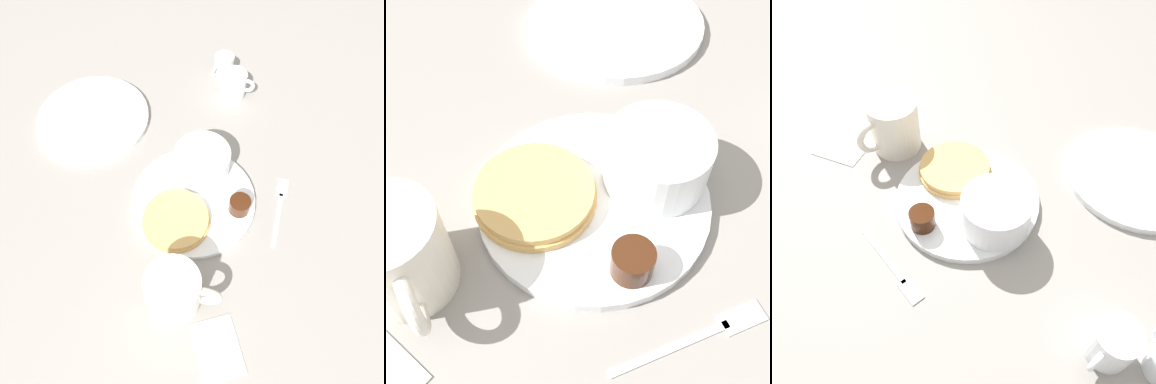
# 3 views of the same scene
# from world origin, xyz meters

# --- Properties ---
(ground_plane) EXTENTS (4.00, 4.00, 0.00)m
(ground_plane) POSITION_xyz_m (0.00, 0.00, 0.00)
(ground_plane) COLOR gray
(plate) EXTENTS (0.23, 0.23, 0.01)m
(plate) POSITION_xyz_m (0.00, 0.00, 0.01)
(plate) COLOR white
(plate) RESTS_ON ground_plane
(pancake_stack) EXTENTS (0.12, 0.12, 0.02)m
(pancake_stack) POSITION_xyz_m (-0.05, 0.03, 0.02)
(pancake_stack) COLOR tan
(pancake_stack) RESTS_ON plate
(bowl) EXTENTS (0.10, 0.10, 0.06)m
(bowl) POSITION_xyz_m (0.06, -0.02, 0.04)
(bowl) COLOR white
(bowl) RESTS_ON plate
(syrup_cup) EXTENTS (0.04, 0.04, 0.03)m
(syrup_cup) POSITION_xyz_m (-0.02, -0.08, 0.03)
(syrup_cup) COLOR #38190A
(syrup_cup) RESTS_ON plate
(butter_ramekin) EXTENTS (0.05, 0.05, 0.04)m
(butter_ramekin) POSITION_xyz_m (0.07, -0.03, 0.03)
(butter_ramekin) COLOR white
(butter_ramekin) RESTS_ON plate
(coffee_mug) EXTENTS (0.09, 0.12, 0.09)m
(coffee_mug) POSITION_xyz_m (-0.18, 0.03, 0.05)
(coffee_mug) COLOR silver
(coffee_mug) RESTS_ON ground_plane
(fork) EXTENTS (0.15, 0.05, 0.00)m
(fork) POSITION_xyz_m (-0.00, -0.16, 0.00)
(fork) COLOR silver
(fork) RESTS_ON ground_plane
(far_plate) EXTENTS (0.24, 0.24, 0.01)m
(far_plate) POSITION_xyz_m (0.20, 0.22, 0.01)
(far_plate) COLOR white
(far_plate) RESTS_ON ground_plane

